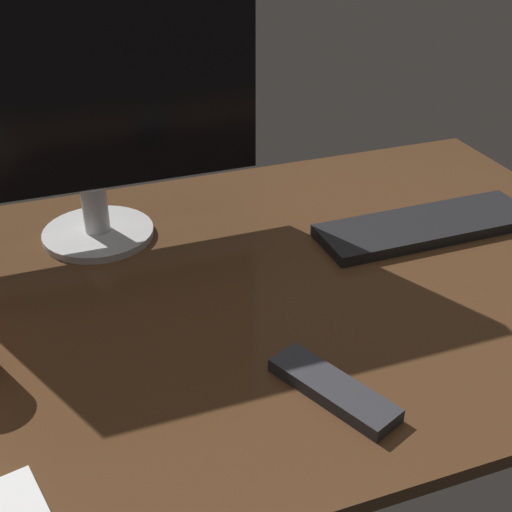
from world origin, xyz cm
name	(u,v)px	position (x,y,z in cm)	size (l,w,h in cm)	color
desk	(219,299)	(0.00, 0.00, 1.00)	(140.00, 84.00, 2.00)	#4C301C
monitor	(79,84)	(-14.05, 23.88, 28.60)	(56.53, 18.78, 49.27)	silver
keyboard	(427,226)	(39.71, 6.13, 2.96)	(38.84, 12.00, 1.92)	black
tv_remote	(333,389)	(6.19, -26.20, 2.90)	(17.55, 5.11, 1.80)	#2D2D33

